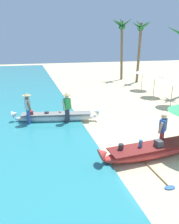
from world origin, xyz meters
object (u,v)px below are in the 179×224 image
at_px(person_vendor_hatted, 67,106).
at_px(palm_tree_mid_cluster, 141,34).
at_px(boat_red_foreground, 151,151).
at_px(person_tourist_customer, 162,130).
at_px(person_vendor_assistant, 28,107).
at_px(boat_white_midground, 56,117).
at_px(palm_tree_tall_inland, 122,31).
at_px(paddle, 160,177).

distance_m(person_vendor_hatted, palm_tree_mid_cluster, 15.22).
bearing_deg(boat_red_foreground, person_vendor_hatted, 119.68).
xyz_separation_m(person_tourist_customer, person_vendor_assistant, (-5.25, 4.34, 0.14)).
xyz_separation_m(boat_red_foreground, boat_white_midground, (-3.05, 4.90, 0.01)).
relative_size(boat_white_midground, palm_tree_tall_inland, 0.70).
distance_m(palm_tree_tall_inland, palm_tree_mid_cluster, 2.57).
height_order(palm_tree_tall_inland, paddle, palm_tree_tall_inland).
bearing_deg(person_vendor_hatted, boat_white_midground, 136.67).
distance_m(boat_white_midground, person_vendor_assistant, 1.67).
xyz_separation_m(boat_white_midground, palm_tree_mid_cluster, (10.43, 10.32, 4.82)).
xyz_separation_m(boat_red_foreground, palm_tree_mid_cluster, (7.38, 15.22, 4.83)).
distance_m(boat_white_midground, palm_tree_mid_cluster, 15.44).
bearing_deg(person_vendor_hatted, paddle, -69.97).
bearing_deg(palm_tree_tall_inland, palm_tree_mid_cluster, -62.40).
bearing_deg(palm_tree_tall_inland, person_vendor_hatted, -123.63).
relative_size(boat_red_foreground, person_vendor_assistant, 2.49).
relative_size(boat_red_foreground, paddle, 2.55).
bearing_deg(person_tourist_customer, paddle, -123.51).
height_order(boat_white_midground, palm_tree_tall_inland, palm_tree_tall_inland).
relative_size(person_tourist_customer, paddle, 0.91).
bearing_deg(palm_tree_mid_cluster, person_tourist_customer, -114.25).
relative_size(boat_white_midground, palm_tree_mid_cluster, 0.74).
height_order(person_tourist_customer, paddle, person_tourist_customer).
height_order(boat_red_foreground, person_vendor_assistant, person_vendor_assistant).
bearing_deg(palm_tree_mid_cluster, paddle, -115.30).
distance_m(boat_white_midground, person_vendor_hatted, 1.06).
xyz_separation_m(palm_tree_tall_inland, paddle, (-6.63, -18.78, -5.46)).
bearing_deg(person_vendor_hatted, person_tourist_customer, -50.91).
height_order(person_vendor_hatted, person_tourist_customer, person_vendor_hatted).
bearing_deg(boat_white_midground, palm_tree_tall_inland, 53.65).
bearing_deg(paddle, boat_red_foreground, 71.94).
bearing_deg(paddle, boat_white_midground, 112.89).
height_order(boat_white_midground, person_tourist_customer, person_tourist_customer).
bearing_deg(person_vendor_hatted, boat_red_foreground, -60.32).
height_order(boat_white_midground, person_vendor_hatted, person_vendor_hatted).
bearing_deg(person_vendor_assistant, boat_red_foreground, -46.42).
xyz_separation_m(person_tourist_customer, palm_tree_mid_cluster, (6.66, 14.79, 4.21)).
height_order(boat_red_foreground, person_vendor_hatted, person_vendor_hatted).
bearing_deg(person_vendor_hatted, palm_tree_mid_cluster, 47.62).
xyz_separation_m(person_vendor_hatted, palm_tree_mid_cluster, (9.88, 10.83, 4.07)).
height_order(boat_white_midground, paddle, boat_white_midground).
relative_size(boat_red_foreground, person_tourist_customer, 2.80).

